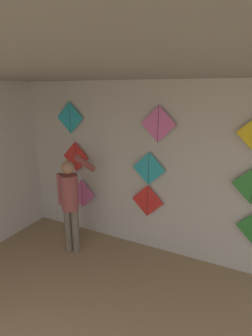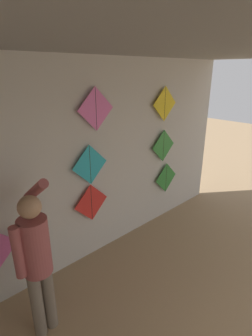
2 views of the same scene
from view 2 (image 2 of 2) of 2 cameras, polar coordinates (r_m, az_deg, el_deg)
name	(u,v)px [view 2 (image 2 of 2)]	position (r m, az deg, el deg)	size (l,w,h in m)	color
back_panel	(90,165)	(3.61, -7.87, 0.59)	(5.79, 0.06, 2.80)	beige
shopkeeper	(36,256)	(2.78, -18.99, -17.59)	(0.43, 0.61, 1.70)	#726656
kite_1	(91,203)	(3.72, -7.55, -7.47)	(0.55, 0.01, 0.55)	red
kite_2	(166,178)	(4.80, 8.71, -2.11)	(0.55, 0.01, 0.55)	#338C38
kite_4	(90,165)	(3.50, -7.84, 0.67)	(0.55, 0.01, 0.55)	#28B2C6
kite_5	(163,146)	(4.50, 8.15, 4.79)	(0.55, 0.01, 0.55)	#338C38
kite_7	(96,109)	(3.40, -6.57, 12.63)	(0.55, 0.01, 0.55)	pink
kite_8	(165,104)	(4.35, 8.45, 13.65)	(0.55, 0.01, 0.55)	yellow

